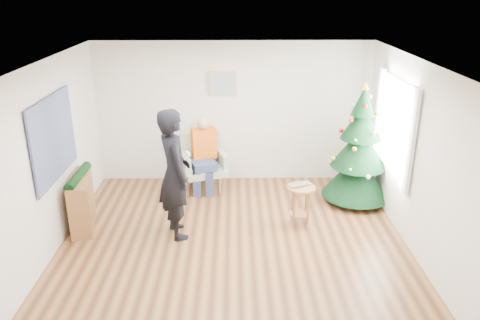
{
  "coord_description": "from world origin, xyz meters",
  "views": [
    {
      "loc": [
        0.02,
        -5.82,
        3.56
      ],
      "look_at": [
        0.1,
        0.6,
        1.1
      ],
      "focal_mm": 35.0,
      "sensor_mm": 36.0,
      "label": 1
    }
  ],
  "objects_px": {
    "armchair": "(203,169)",
    "console": "(82,202)",
    "christmas_tree": "(359,150)",
    "stool": "(300,206)",
    "standing_man": "(175,174)"
  },
  "relations": [
    {
      "from": "console",
      "to": "christmas_tree",
      "type": "bearing_deg",
      "value": -2.4
    },
    {
      "from": "stool",
      "to": "console",
      "type": "height_order",
      "value": "console"
    },
    {
      "from": "christmas_tree",
      "to": "armchair",
      "type": "height_order",
      "value": "christmas_tree"
    },
    {
      "from": "christmas_tree",
      "to": "stool",
      "type": "bearing_deg",
      "value": -141.22
    },
    {
      "from": "armchair",
      "to": "standing_man",
      "type": "bearing_deg",
      "value": -117.42
    },
    {
      "from": "christmas_tree",
      "to": "stool",
      "type": "relative_size",
      "value": 3.18
    },
    {
      "from": "stool",
      "to": "standing_man",
      "type": "xyz_separation_m",
      "value": [
        -1.87,
        -0.24,
        0.64
      ]
    },
    {
      "from": "standing_man",
      "to": "armchair",
      "type": "bearing_deg",
      "value": -31.54
    },
    {
      "from": "stool",
      "to": "christmas_tree",
      "type": "bearing_deg",
      "value": 38.78
    },
    {
      "from": "christmas_tree",
      "to": "stool",
      "type": "height_order",
      "value": "christmas_tree"
    },
    {
      "from": "console",
      "to": "armchair",
      "type": "bearing_deg",
      "value": 25.16
    },
    {
      "from": "stool",
      "to": "standing_man",
      "type": "distance_m",
      "value": 1.99
    },
    {
      "from": "armchair",
      "to": "console",
      "type": "height_order",
      "value": "armchair"
    },
    {
      "from": "armchair",
      "to": "stool",
      "type": "bearing_deg",
      "value": -59.77
    },
    {
      "from": "armchair",
      "to": "console",
      "type": "distance_m",
      "value": 2.26
    }
  ]
}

